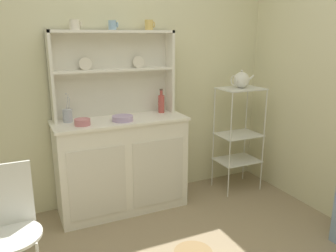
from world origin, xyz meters
TOP-DOWN VIEW (x-y plane):
  - wall_back at (0.00, 1.62)m, footprint 3.84×0.05m
  - hutch_cabinet at (-0.02, 1.37)m, footprint 1.17×0.45m
  - hutch_shelf_unit at (-0.02, 1.53)m, footprint 1.10×0.18m
  - bakers_rack at (1.21, 1.29)m, footprint 0.43×0.32m
  - wire_chair at (-0.97, 0.56)m, footprint 0.36×0.36m
  - cup_cream_0 at (-0.34, 1.49)m, footprint 0.10×0.08m
  - cup_sky_1 at (-0.02, 1.49)m, footprint 0.08×0.07m
  - cup_gold_2 at (0.31, 1.49)m, footprint 0.09×0.07m
  - bowl_mixing_large at (-0.37, 1.29)m, footprint 0.13×0.13m
  - bowl_floral_medium at (-0.02, 1.29)m, footprint 0.18×0.18m
  - jam_bottle at (0.41, 1.45)m, footprint 0.06×0.06m
  - utensil_jar at (-0.46, 1.45)m, footprint 0.08×0.08m
  - porcelain_teapot at (1.20, 1.29)m, footprint 0.25×0.16m

SIDE VIEW (x-z plane):
  - hutch_cabinet at x=-0.02m, z-range 0.01..0.87m
  - wire_chair at x=-0.97m, z-range 0.09..0.94m
  - bakers_rack at x=1.21m, z-range 0.13..1.20m
  - bowl_floral_medium at x=-0.02m, z-range 0.86..0.91m
  - bowl_mixing_large at x=-0.37m, z-range 0.86..0.91m
  - utensil_jar at x=-0.46m, z-range 0.80..1.04m
  - jam_bottle at x=0.41m, z-range 0.84..1.07m
  - porcelain_teapot at x=1.20m, z-range 1.06..1.24m
  - wall_back at x=0.00m, z-range 0.00..2.50m
  - hutch_shelf_unit at x=-0.02m, z-range 0.92..1.68m
  - cup_sky_1 at x=-0.02m, z-range 1.62..1.70m
  - cup_cream_0 at x=-0.34m, z-range 1.62..1.70m
  - cup_gold_2 at x=0.31m, z-range 1.62..1.71m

